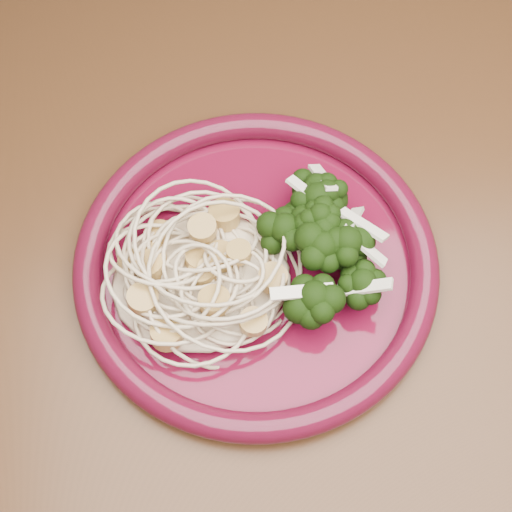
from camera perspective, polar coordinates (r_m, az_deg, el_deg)
The scene contains 6 objects.
dining_table at distance 0.63m, azimuth -9.47°, elevation -12.29°, with size 1.20×0.80×0.75m.
dinner_plate at distance 0.55m, azimuth 0.00°, elevation -0.47°, with size 0.33×0.33×0.02m.
spaghetti_pile at distance 0.53m, azimuth -4.51°, elevation -1.45°, with size 0.14×0.12×0.03m, color #CCB793.
scallop_cluster at distance 0.50m, azimuth -4.79°, elevation 0.31°, with size 0.12×0.12×0.04m, color tan, non-canonical shape.
broccoli_pile at distance 0.54m, azimuth 5.42°, elevation 2.33°, with size 0.08×0.14×0.05m, color black.
onion_garnish at distance 0.52m, azimuth 5.70°, elevation 3.99°, with size 0.06×0.09×0.05m, color beige, non-canonical shape.
Camera 1 is at (0.08, -0.18, 1.25)m, focal length 50.00 mm.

